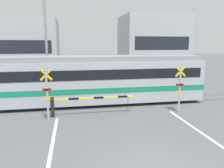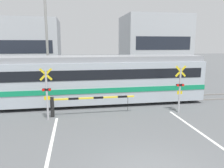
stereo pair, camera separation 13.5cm
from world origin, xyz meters
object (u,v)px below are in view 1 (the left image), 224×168
commuter_train (77,79)px  crossing_barrier_near (77,102)px  crossing_barrier_far (130,84)px  crossing_signal_left (47,92)px  crossing_signal_right (180,87)px  pedestrian (107,79)px

commuter_train → crossing_barrier_near: (-0.12, -2.61, -0.95)m
crossing_barrier_far → commuter_train: bearing=-150.2°
crossing_barrier_far → crossing_signal_left: size_ratio=1.72×
crossing_barrier_far → crossing_signal_left: (-6.14, -5.62, 0.76)m
crossing_signal_right → pedestrian: (-3.20, 7.58, -0.64)m
crossing_barrier_far → crossing_signal_right: 5.89m
commuter_train → crossing_barrier_far: (4.42, 2.53, -0.95)m
crossing_signal_left → pedestrian: crossing_signal_left is taller
crossing_barrier_near → crossing_barrier_far: size_ratio=1.00×
crossing_barrier_near → pedestrian: 7.70m
crossing_signal_right → pedestrian: bearing=112.9°
crossing_barrier_far → crossing_signal_right: crossing_signal_right is taller
commuter_train → crossing_barrier_near: size_ratio=3.53×
crossing_barrier_near → crossing_barrier_far: same height
commuter_train → crossing_signal_right: (6.02, -3.09, -0.19)m
pedestrian → crossing_barrier_near: bearing=-112.5°
crossing_barrier_near → pedestrian: pedestrian is taller
crossing_signal_left → crossing_signal_right: same height
crossing_barrier_near → crossing_signal_left: 1.83m
crossing_signal_left → commuter_train: bearing=60.8°
commuter_train → crossing_signal_left: size_ratio=6.06×
crossing_signal_left → pedestrian: size_ratio=1.76×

